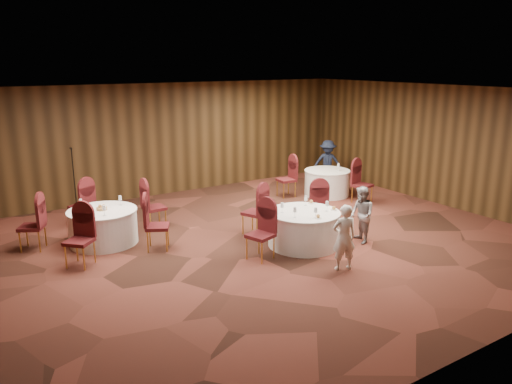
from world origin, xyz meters
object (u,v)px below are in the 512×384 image
table_main (304,228)px  table_left (103,226)px  table_right (327,182)px  woman_a (344,237)px  mic_stand (76,196)px  woman_b (361,215)px  man_c (327,163)px

table_main → table_left: size_ratio=1.05×
table_right → woman_a: woman_a is taller
mic_stand → woman_b: size_ratio=1.42×
table_right → mic_stand: bearing=164.2°
table_right → man_c: bearing=49.1°
table_left → table_right: (6.62, 0.42, -0.00)m
table_main → table_left: (-3.52, 2.43, 0.00)m
woman_b → woman_a: bearing=-37.2°
table_right → mic_stand: 6.88m
table_left → table_right: 6.63m
mic_stand → table_left: bearing=-89.8°
table_left → mic_stand: 2.30m
table_main → woman_a: 1.44m
woman_a → woman_b: size_ratio=1.03×
woman_b → table_right: bearing=168.7°
table_main → woman_b: (1.14, -0.52, 0.24)m
mic_stand → woman_b: (4.67, -5.25, 0.09)m
table_left → man_c: bearing=10.4°
woman_a → man_c: 6.61m
table_left → woman_a: 5.10m
woman_b → man_c: (2.77, 4.32, 0.09)m
table_right → man_c: man_c is taller
table_main → table_right: 4.21m
mic_stand → woman_b: 7.03m
table_left → man_c: (7.43, 1.36, 0.33)m
table_main → mic_stand: 5.90m
mic_stand → man_c: mic_stand is taller
table_left → woman_b: bearing=-32.4°
table_right → man_c: (0.82, 0.94, 0.33)m
table_right → man_c: size_ratio=0.93×
mic_stand → woman_a: mic_stand is taller
table_left → mic_stand: size_ratio=0.83×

